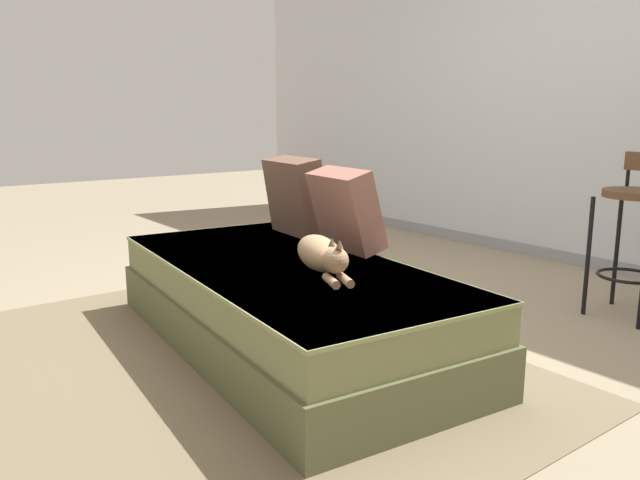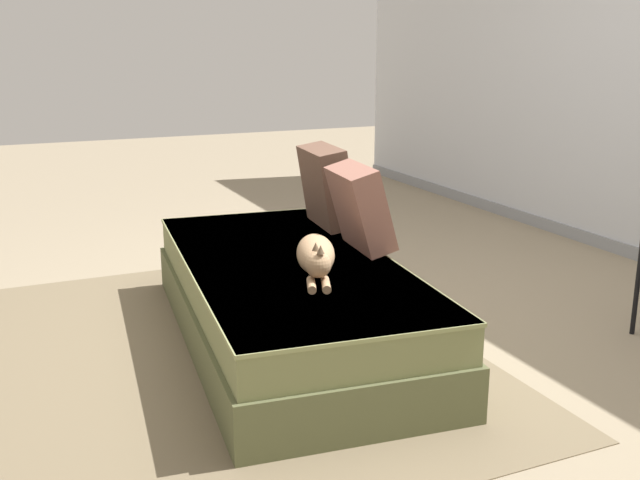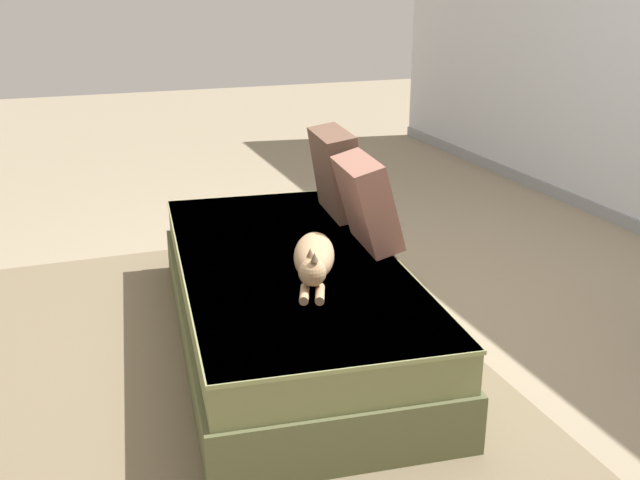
{
  "view_description": "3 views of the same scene",
  "coord_description": "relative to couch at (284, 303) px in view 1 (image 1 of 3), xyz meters",
  "views": [
    {
      "loc": [
        2.37,
        -1.99,
        1.1
      ],
      "look_at": [
        0.15,
        -0.3,
        0.53
      ],
      "focal_mm": 35.0,
      "sensor_mm": 36.0,
      "label": 1
    },
    {
      "loc": [
        3.14,
        -1.64,
        1.41
      ],
      "look_at": [
        0.15,
        -0.3,
        0.53
      ],
      "focal_mm": 42.0,
      "sensor_mm": 36.0,
      "label": 2
    },
    {
      "loc": [
        2.96,
        -1.32,
        1.6
      ],
      "look_at": [
        0.15,
        -0.3,
        0.53
      ],
      "focal_mm": 42.0,
      "sensor_mm": 36.0,
      "label": 3
    }
  ],
  "objects": [
    {
      "name": "wall_back_panel",
      "position": [
        0.0,
        2.65,
        1.09
      ],
      "size": [
        8.0,
        0.1,
        2.6
      ],
      "primitive_type": "cube",
      "color": "silver",
      "rests_on": "ground"
    },
    {
      "name": "ground_plane",
      "position": [
        0.0,
        0.4,
        -0.21
      ],
      "size": [
        16.0,
        16.0,
        0.0
      ],
      "primitive_type": "plane",
      "color": "gray",
      "rests_on": "ground"
    },
    {
      "name": "wall_baseboard_trim",
      "position": [
        0.0,
        2.6,
        -0.16
      ],
      "size": [
        8.0,
        0.02,
        0.09
      ],
      "primitive_type": "cube",
      "color": "gray",
      "rests_on": "ground"
    },
    {
      "name": "area_rug",
      "position": [
        0.0,
        -0.3,
        -0.2
      ],
      "size": [
        2.77,
        2.07,
        0.01
      ],
      "primitive_type": "cube",
      "color": "#75664C",
      "rests_on": "ground"
    },
    {
      "name": "throw_pillow_corner",
      "position": [
        -0.53,
        0.44,
        0.42
      ],
      "size": [
        0.45,
        0.26,
        0.44
      ],
      "color": "brown",
      "rests_on": "couch"
    },
    {
      "name": "throw_pillow_middle",
      "position": [
        -0.01,
        0.39,
        0.41
      ],
      "size": [
        0.42,
        0.29,
        0.42
      ],
      "color": "#936051",
      "rests_on": "couch"
    },
    {
      "name": "cat",
      "position": [
        0.23,
        0.04,
        0.28
      ],
      "size": [
        0.7,
        0.35,
        0.19
      ],
      "color": "tan",
      "rests_on": "couch"
    },
    {
      "name": "bar_stool_near_window",
      "position": [
        0.77,
        1.75,
        0.33
      ],
      "size": [
        0.34,
        0.34,
        0.89
      ],
      "color": "black",
      "rests_on": "ground"
    },
    {
      "name": "couch",
      "position": [
        0.0,
        0.0,
        0.0
      ],
      "size": [
        2.15,
        1.17,
        0.41
      ],
      "color": "brown",
      "rests_on": "ground"
    }
  ]
}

